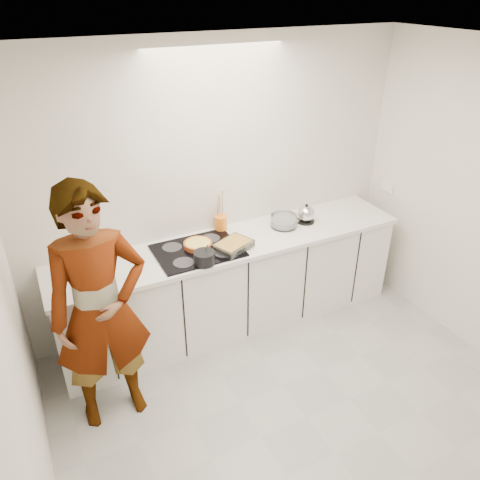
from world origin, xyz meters
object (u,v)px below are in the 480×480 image
hob (198,250)px  utensil_crock (221,223)px  tart_dish (198,244)px  saucepan (204,257)px  kettle (306,214)px  baking_dish (233,245)px  cook (100,311)px  mixing_bowl (284,221)px

hob → utensil_crock: utensil_crock is taller
hob → tart_dish: size_ratio=2.39×
hob → saucepan: bearing=-96.9°
hob → kettle: size_ratio=3.23×
baking_dish → cook: cook is taller
tart_dish → kettle: 1.11m
hob → mixing_bowl: mixing_bowl is taller
hob → saucepan: saucepan is taller
baking_dish → mixing_bowl: 0.64m
mixing_bowl → cook: (-1.82, -0.58, -0.02)m
saucepan → mixing_bowl: saucepan is taller
cook → saucepan: bearing=17.0°
baking_dish → tart_dish: bearing=147.1°
utensil_crock → tart_dish: bearing=-146.1°
tart_dish → baking_dish: bearing=-32.9°
utensil_crock → cook: cook is taller
mixing_bowl → hob: bearing=-175.7°
saucepan → mixing_bowl: bearing=17.2°
baking_dish → mixing_bowl: size_ratio=1.36×
kettle → utensil_crock: 0.82m
baking_dish → saucepan: bearing=-161.5°
baking_dish → cook: 1.27m
hob → tart_dish: bearing=65.0°
saucepan → cook: (-0.90, -0.30, -0.03)m
hob → kettle: 1.14m
kettle → cook: 2.14m
hob → mixing_bowl: (0.90, 0.07, 0.05)m
cook → utensil_crock: bearing=30.3°
saucepan → baking_dish: saucepan is taller
saucepan → kettle: bearing=13.2°
hob → cook: (-0.93, -0.52, 0.03)m
hob → baking_dish: bearing=-22.1°
saucepan → baking_dish: (0.31, 0.10, -0.02)m
baking_dish → utensil_crock: size_ratio=2.65×
tart_dish → hob: bearing=-115.0°
kettle → mixing_bowl: bearing=176.9°
baking_dish → kettle: size_ratio=1.70×
mixing_bowl → kettle: (0.24, -0.01, 0.03)m
saucepan → kettle: kettle is taller
utensil_crock → cook: bearing=-148.3°
tart_dish → utensil_crock: utensil_crock is taller
tart_dish → saucepan: bearing=-100.6°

